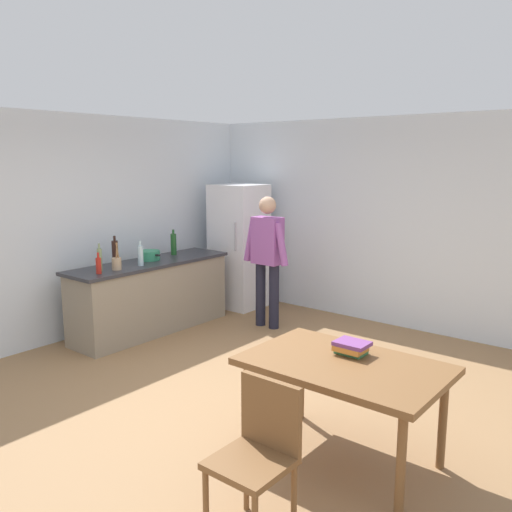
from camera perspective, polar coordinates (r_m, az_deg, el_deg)
The scene contains 16 objects.
ground_plane at distance 5.19m, azimuth -3.15°, elevation -14.41°, with size 14.00×14.00×0.00m, color #936D47.
wall_back at distance 7.27m, azimuth 12.81°, elevation 3.61°, with size 6.40×0.12×2.70m, color silver.
wall_left at distance 6.89m, azimuth -18.41°, elevation 2.98°, with size 0.12×5.60×2.70m, color silver.
kitchen_counter at distance 6.93m, azimuth -11.10°, elevation -4.20°, with size 0.64×2.20×0.90m.
refrigerator at distance 7.87m, azimuth -1.81°, elevation 1.06°, with size 0.70×0.67×1.80m.
person at distance 6.84m, azimuth 1.20°, elevation 0.32°, with size 0.70×0.22×1.70m.
dining_table at distance 3.94m, azimuth 9.35°, elevation -12.14°, with size 1.40×0.90×0.75m.
chair at distance 3.28m, azimuth 0.34°, elevation -19.66°, with size 0.42×0.42×0.91m.
cooking_pot at distance 6.92m, azimuth -11.34°, elevation 0.07°, with size 0.40×0.28×0.12m.
utensil_jar at distance 6.39m, azimuth -14.61°, elevation -0.73°, with size 0.11×0.11×0.32m.
bottle_sauce_red at distance 6.22m, azimuth -16.42°, elevation -0.96°, with size 0.06×0.06×0.24m.
bottle_water_clear at distance 6.56m, azimuth -12.20°, elevation 0.07°, with size 0.07×0.07×0.30m.
bottle_vinegar_tall at distance 6.36m, azimuth -16.31°, elevation -0.35°, with size 0.06×0.06×0.32m.
bottle_wine_green at distance 7.23m, azimuth -8.77°, elevation 1.28°, with size 0.08×0.08×0.34m.
bottle_wine_dark at distance 6.79m, azimuth -14.78°, elevation 0.46°, with size 0.08×0.08×0.34m.
book_stack at distance 4.05m, azimuth 10.11°, elevation -9.57°, with size 0.24×0.20×0.10m.
Camera 1 is at (3.17, -3.49, 2.17)m, focal length 37.57 mm.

